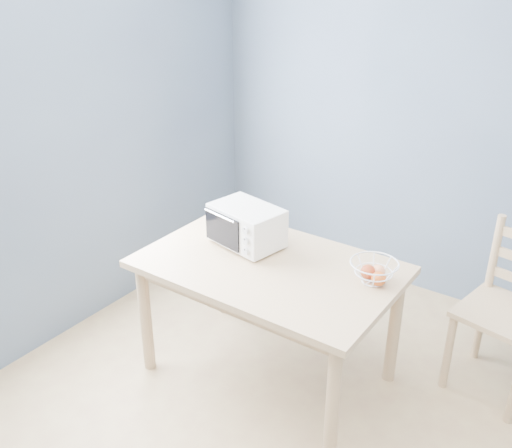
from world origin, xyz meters
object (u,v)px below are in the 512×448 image
Objects in this scene: toaster_oven at (245,224)px; fruit_basket at (374,272)px; dining_table at (269,280)px; dining_chair at (508,314)px.

toaster_oven is 1.40× the size of fruit_basket.
fruit_basket is at bearing 13.82° from toaster_oven.
dining_chair is (1.14, 0.69, -0.17)m from dining_table.
fruit_basket is 0.33× the size of dining_chair.
toaster_oven reaches higher than dining_table.
dining_table is 4.32× the size of fruit_basket.
fruit_basket is at bearing 15.77° from dining_table.
toaster_oven is 0.47× the size of dining_chair.
toaster_oven is 0.80m from fruit_basket.
fruit_basket is (0.55, 0.16, 0.16)m from dining_table.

